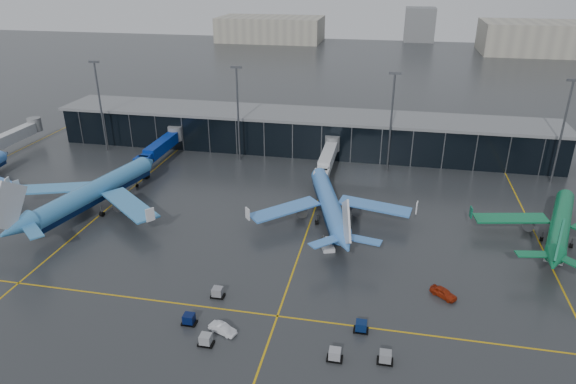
% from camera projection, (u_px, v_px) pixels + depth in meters
% --- Properties ---
extents(ground, '(600.00, 600.00, 0.00)m').
position_uv_depth(ground, '(242.00, 259.00, 94.03)').
color(ground, '#282B2D').
rests_on(ground, ground).
extents(terminal_pier, '(142.00, 17.00, 10.70)m').
position_uv_depth(terminal_pier, '(301.00, 131.00, 147.27)').
color(terminal_pier, black).
rests_on(terminal_pier, ground).
extents(jet_bridges, '(94.00, 27.50, 7.20)m').
position_uv_depth(jet_bridges, '(160.00, 147.00, 136.94)').
color(jet_bridges, '#595B60').
rests_on(jet_bridges, ground).
extents(flood_masts, '(203.00, 0.50, 25.50)m').
position_uv_depth(flood_masts, '(313.00, 115.00, 132.21)').
color(flood_masts, '#595B60').
rests_on(flood_masts, ground).
extents(distant_hangars, '(260.00, 71.00, 22.00)m').
position_uv_depth(distant_hangars, '(437.00, 34.00, 323.02)').
color(distant_hangars, '#B2AD99').
rests_on(distant_hangars, ground).
extents(taxi_lines, '(220.00, 120.00, 0.02)m').
position_uv_depth(taxi_lines, '(305.00, 236.00, 101.71)').
color(taxi_lines, gold).
rests_on(taxi_lines, ground).
extents(airliner_arkefly, '(48.74, 53.02, 14.03)m').
position_uv_depth(airliner_arkefly, '(93.00, 180.00, 110.01)').
color(airliner_arkefly, '#3F8ECF').
rests_on(airliner_arkefly, ground).
extents(airliner_klm_near, '(45.45, 48.83, 12.45)m').
position_uv_depth(airliner_klm_near, '(329.00, 193.00, 105.95)').
color(airliner_klm_near, '#4487E1').
rests_on(airliner_klm_near, ground).
extents(airliner_aer_lingus, '(43.36, 46.30, 11.62)m').
position_uv_depth(airliner_aer_lingus, '(563.00, 214.00, 98.01)').
color(airliner_aer_lingus, '#0D7142').
rests_on(airliner_aer_lingus, ground).
extents(baggage_carts, '(31.27, 12.76, 1.70)m').
position_uv_depth(baggage_carts, '(279.00, 331.00, 74.51)').
color(baggage_carts, black).
rests_on(baggage_carts, ground).
extents(mobile_airstair, '(3.11, 3.74, 3.45)m').
position_uv_depth(mobile_airstair, '(328.00, 245.00, 96.97)').
color(mobile_airstair, white).
rests_on(mobile_airstair, ground).
extents(service_van_red, '(4.65, 4.26, 1.54)m').
position_uv_depth(service_van_red, '(444.00, 293.00, 83.07)').
color(service_van_red, '#9D250C').
rests_on(service_van_red, ground).
extents(service_van_white, '(4.56, 2.86, 1.42)m').
position_uv_depth(service_van_white, '(223.00, 329.00, 75.01)').
color(service_van_white, white).
rests_on(service_van_white, ground).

